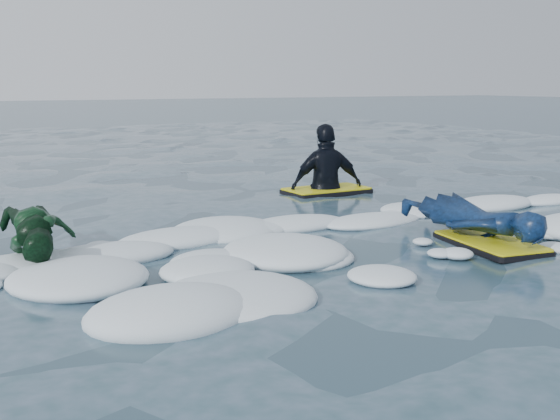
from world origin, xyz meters
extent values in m
plane|color=#1C3344|center=(0.00, 0.00, 0.00)|extent=(120.00, 120.00, 0.00)
cube|color=black|center=(1.99, -0.04, 0.04)|extent=(0.82, 1.27, 0.06)
cube|color=yellow|center=(1.99, -0.04, 0.08)|extent=(0.79, 1.24, 0.02)
imported|color=navy|center=(1.99, 0.21, 0.26)|extent=(0.69, 1.79, 0.42)
cube|color=black|center=(-2.12, 1.25, 0.03)|extent=(0.72, 1.00, 0.04)
cube|color=yellow|center=(-2.12, 1.25, 0.06)|extent=(0.70, 0.97, 0.02)
cube|color=#176DB0|center=(-2.12, 1.25, 0.07)|extent=(0.40, 0.86, 0.01)
imported|color=#113E1D|center=(-2.12, 1.45, 0.28)|extent=(0.80, 1.40, 0.51)
cube|color=black|center=(2.37, 3.68, 0.04)|extent=(1.28, 0.72, 0.06)
cube|color=yellow|center=(2.37, 3.68, 0.08)|extent=(1.25, 0.69, 0.02)
imported|color=black|center=(2.37, 3.68, 0.10)|extent=(1.18, 0.67, 1.90)
camera|label=1|loc=(-3.15, -5.08, 1.66)|focal=45.00mm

